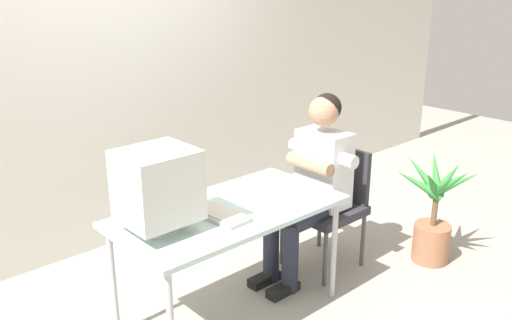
% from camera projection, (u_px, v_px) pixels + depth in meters
% --- Properties ---
extents(ground_plane, '(12.00, 12.00, 0.00)m').
position_uv_depth(ground_plane, '(231.00, 313.00, 3.39)').
color(ground_plane, '#9E998E').
extents(wall_back, '(8.00, 0.10, 3.00)m').
position_uv_depth(wall_back, '(139.00, 45.00, 4.09)').
color(wall_back, silver).
rests_on(wall_back, ground_plane).
extents(desk, '(1.36, 0.70, 0.71)m').
position_uv_depth(desk, '(229.00, 217.00, 3.18)').
color(desk, '#B7B7BC').
rests_on(desk, ground_plane).
extents(crt_monitor, '(0.39, 0.34, 0.45)m').
position_uv_depth(crt_monitor, '(158.00, 186.00, 2.81)').
color(crt_monitor, silver).
rests_on(crt_monitor, desk).
extents(keyboard, '(0.20, 0.44, 0.03)m').
position_uv_depth(keyboard, '(216.00, 212.00, 3.08)').
color(keyboard, silver).
rests_on(keyboard, desk).
extents(office_chair, '(0.47, 0.47, 0.85)m').
position_uv_depth(office_chair, '(330.00, 200.00, 3.86)').
color(office_chair, '#4C4C51').
rests_on(office_chair, ground_plane).
extents(person_seated, '(0.69, 0.56, 1.26)m').
position_uv_depth(person_seated, '(313.00, 180.00, 3.67)').
color(person_seated, silver).
rests_on(person_seated, ground_plane).
extents(potted_plant, '(0.57, 0.52, 0.82)m').
position_uv_depth(potted_plant, '(434.00, 214.00, 3.91)').
color(potted_plant, '#9E6647').
rests_on(potted_plant, ground_plane).
extents(desk_mug, '(0.07, 0.08, 0.10)m').
position_uv_depth(desk_mug, '(181.00, 195.00, 3.23)').
color(desk_mug, white).
rests_on(desk_mug, desk).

